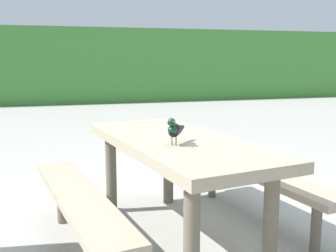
# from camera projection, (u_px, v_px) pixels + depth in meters

# --- Properties ---
(ground_plane) EXTENTS (60.00, 60.00, 0.00)m
(ground_plane) POSITION_uv_depth(u_px,v_px,m) (194.00, 233.00, 3.00)
(ground_plane) COLOR #A3A099
(hedge_wall) EXTENTS (28.00, 2.32, 2.20)m
(hedge_wall) POSITION_uv_depth(u_px,v_px,m) (85.00, 65.00, 12.56)
(hedge_wall) COLOR #428438
(hedge_wall) RESTS_ON ground
(picnic_table_foreground) EXTENTS (1.95, 1.97, 0.74)m
(picnic_table_foreground) POSITION_uv_depth(u_px,v_px,m) (177.00, 164.00, 2.83)
(picnic_table_foreground) COLOR gray
(picnic_table_foreground) RESTS_ON ground
(bird_grackle) EXTENTS (0.18, 0.25, 0.18)m
(bird_grackle) POSITION_uv_depth(u_px,v_px,m) (174.00, 130.00, 2.57)
(bird_grackle) COLOR black
(bird_grackle) RESTS_ON picnic_table_foreground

